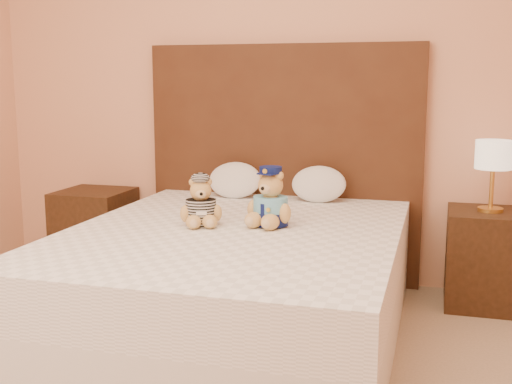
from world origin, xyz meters
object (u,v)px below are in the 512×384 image
teddy_police (271,197)px  teddy_prisoner (201,201)px  nightstand_left (95,231)px  nightstand_right (487,259)px  bed (235,282)px  pillow_right (319,182)px  pillow_left (235,178)px  lamp (494,158)px

teddy_police → teddy_prisoner: teddy_police is taller
nightstand_left → teddy_prisoner: 1.38m
nightstand_right → teddy_prisoner: 1.68m
bed → teddy_prisoner: 0.44m
nightstand_right → pillow_right: (-0.98, 0.03, 0.39)m
nightstand_left → teddy_police: size_ratio=1.84×
nightstand_left → nightstand_right: same height
nightstand_left → pillow_left: size_ratio=1.63×
bed → nightstand_left: (-1.25, 0.80, -0.00)m
teddy_police → nightstand_right: bearing=48.2°
teddy_police → nightstand_left: bearing=169.4°
nightstand_left → pillow_right: size_ratio=1.66×
teddy_prisoner → pillow_right: (0.45, 0.82, -0.01)m
nightstand_right → pillow_right: pillow_right is taller
nightstand_left → nightstand_right: (2.50, 0.00, 0.00)m
nightstand_left → lamp: lamp is taller
nightstand_left → pillow_right: pillow_right is taller
bed → teddy_prisoner: bearing=175.5°
pillow_left → pillow_right: bearing=0.0°
teddy_prisoner → pillow_right: bearing=38.0°
nightstand_right → teddy_police: size_ratio=1.84×
nightstand_right → lamp: bearing=180.0°
bed → lamp: size_ratio=5.00×
lamp → nightstand_left: bearing=180.0°
teddy_prisoner → teddy_police: bearing=-8.3°
pillow_right → teddy_police: bearing=-98.7°
nightstand_left → pillow_right: (1.52, 0.03, 0.39)m
lamp → pillow_right: bearing=178.3°
pillow_left → nightstand_right: bearing=-1.1°
lamp → teddy_prisoner: size_ratio=1.61×
teddy_police → pillow_right: size_ratio=0.90×
teddy_prisoner → lamp: bearing=5.6°
nightstand_right → teddy_police: 1.36m
lamp → pillow_right: size_ratio=1.21×
nightstand_right → teddy_prisoner: bearing=-151.3°
bed → nightstand_left: 1.48m
nightstand_left → lamp: bearing=0.0°
nightstand_left → teddy_police: bearing=-26.3°
lamp → pillow_left: size_ratio=1.18×
bed → teddy_police: bearing=33.7°
teddy_police → teddy_prisoner: (-0.34, -0.09, -0.02)m
nightstand_left → nightstand_right: size_ratio=1.00×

